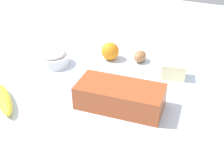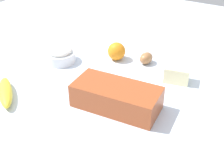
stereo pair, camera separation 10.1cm
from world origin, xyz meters
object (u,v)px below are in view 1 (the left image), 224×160
object	(u,v)px
loaf_pan	(120,96)
egg_near_butter	(140,56)
orange_fruit	(110,51)
butter_block	(173,70)
banana	(4,99)
flour_bowl	(54,58)

from	to	relation	value
loaf_pan	egg_near_butter	bearing A→B (deg)	92.95
orange_fruit	egg_near_butter	distance (m)	0.13
orange_fruit	egg_near_butter	size ratio (longest dim) A/B	1.14
loaf_pan	egg_near_butter	distance (m)	0.33
loaf_pan	butter_block	bearing A→B (deg)	61.24
banana	orange_fruit	world-z (taller)	orange_fruit
loaf_pan	flour_bowl	distance (m)	0.39
loaf_pan	orange_fruit	distance (m)	0.34
egg_near_butter	orange_fruit	bearing A→B (deg)	-165.08
egg_near_butter	banana	bearing A→B (deg)	-122.88
loaf_pan	orange_fruit	bearing A→B (deg)	115.09
banana	butter_block	size ratio (longest dim) A/B	2.11
butter_block	egg_near_butter	bearing A→B (deg)	157.13
banana	butter_block	world-z (taller)	butter_block
butter_block	egg_near_butter	world-z (taller)	butter_block
loaf_pan	egg_near_butter	world-z (taller)	loaf_pan
banana	flour_bowl	bearing A→B (deg)	91.49
orange_fruit	butter_block	bearing A→B (deg)	-6.84
butter_block	orange_fruit	bearing A→B (deg)	173.16
orange_fruit	butter_block	xyz separation A→B (m)	(0.28, -0.03, -0.01)
butter_block	banana	bearing A→B (deg)	-138.81
banana	egg_near_butter	distance (m)	0.56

